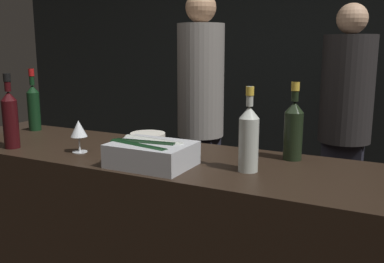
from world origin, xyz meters
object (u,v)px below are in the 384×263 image
Objects in this scene: wine_glass at (79,130)px; red_wine_bottle_burgundy at (34,105)px; champagne_bottle at (293,128)px; person_blond_tee at (345,117)px; ice_bin_with_bottles at (150,152)px; red_wine_bottle_black_foil at (10,117)px; rose_wine_bottle at (249,137)px; person_in_hoodie at (201,110)px; bowl_white at (148,138)px.

red_wine_bottle_burgundy reaches higher than wine_glass.
champagne_bottle is 0.94× the size of red_wine_bottle_burgundy.
person_blond_tee is at bearing 59.11° from wine_glass.
person_blond_tee reaches higher than red_wine_bottle_burgundy.
ice_bin_with_bottles is 0.95× the size of red_wine_bottle_burgundy.
red_wine_bottle_black_foil is at bearing -167.24° from wine_glass.
rose_wine_bottle is 1.19m from red_wine_bottle_black_foil.
red_wine_bottle_burgundy is (-0.61, 0.30, 0.04)m from wine_glass.
champagne_bottle reaches higher than rose_wine_bottle.
person_blond_tee is at bearing -94.02° from person_in_hoodie.
champagne_bottle is 1.54m from red_wine_bottle_burgundy.
wine_glass is at bearing 145.69° from person_in_hoodie.
ice_bin_with_bottles is 2.26× the size of wine_glass.
person_blond_tee reaches higher than champagne_bottle.
person_blond_tee is (0.56, 1.69, -0.06)m from ice_bin_with_bottles.
red_wine_bottle_burgundy reaches higher than rose_wine_bottle.
wine_glass is at bearing -124.32° from bowl_white.
ice_bin_with_bottles is 0.79m from red_wine_bottle_black_foil.
person_in_hoodie reaches higher than red_wine_bottle_black_foil.
person_in_hoodie is at bearing 124.05° from rose_wine_bottle.
ice_bin_with_bottles is 1.27m from person_in_hoodie.
champagne_bottle is at bearing 17.58° from red_wine_bottle_black_foil.
wine_glass is 0.45× the size of champagne_bottle.
wine_glass is 0.08× the size of person_in_hoodie.
person_blond_tee is at bearing 87.77° from champagne_bottle.
person_in_hoodie is at bearing 52.30° from red_wine_bottle_burgundy.
person_blond_tee is at bearing 40.14° from red_wine_bottle_burgundy.
ice_bin_with_bottles is at bearing 82.09° from person_blond_tee.
ice_bin_with_bottles is at bearing 165.22° from person_in_hoodie.
champagne_bottle is at bearing -165.50° from person_in_hoodie.
rose_wine_bottle is at bearing -9.30° from red_wine_bottle_burgundy.
person_blond_tee is (0.17, 1.58, -0.14)m from rose_wine_bottle.
red_wine_bottle_black_foil is at bearing -146.35° from bowl_white.
red_wine_bottle_burgundy is 0.20× the size of person_in_hoodie.
red_wine_bottle_black_foil reaches higher than rose_wine_bottle.
rose_wine_bottle is at bearing 15.33° from ice_bin_with_bottles.
rose_wine_bottle is (-0.11, -0.26, -0.00)m from champagne_bottle.
person_blond_tee is (0.05, 1.32, -0.14)m from champagne_bottle.
rose_wine_bottle is 1.45m from red_wine_bottle_burgundy.
wine_glass is 0.42× the size of red_wine_bottle_black_foil.
champagne_bottle is at bearing 19.38° from wine_glass.
champagne_bottle is 1.21m from person_in_hoodie.
red_wine_bottle_burgundy is at bearing 50.63° from person_blond_tee.
person_blond_tee is (1.34, 1.72, -0.16)m from red_wine_bottle_black_foil.
rose_wine_bottle is (0.82, 0.07, 0.03)m from wine_glass.
person_blond_tee reaches higher than ice_bin_with_bottles.
bowl_white is at bearing -0.79° from red_wine_bottle_burgundy.
red_wine_bottle_black_foil is (-0.56, -0.37, 0.12)m from bowl_white.
person_in_hoodie is (-0.35, 1.22, -0.00)m from ice_bin_with_bottles.
wine_glass is 0.99m from champagne_bottle.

